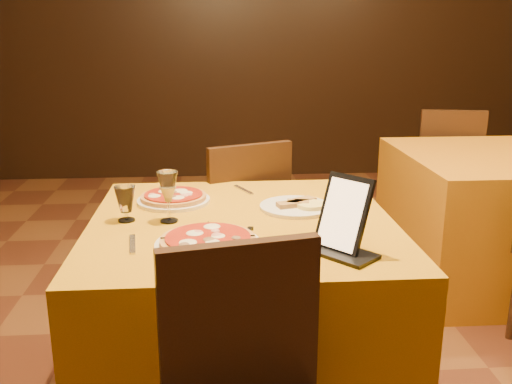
{
  "coord_description": "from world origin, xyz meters",
  "views": [
    {
      "loc": [
        -0.42,
        -2.09,
        1.42
      ],
      "look_at": [
        -0.28,
        -0.15,
        0.86
      ],
      "focal_mm": 40.0,
      "sensor_mm": 36.0,
      "label": 1
    }
  ],
  "objects": [
    {
      "name": "floor",
      "position": [
        0.0,
        0.0,
        -0.01
      ],
      "size": [
        6.0,
        7.0,
        0.01
      ],
      "primitive_type": "cube",
      "color": "#5E2D19",
      "rests_on": "ground"
    },
    {
      "name": "wall_back",
      "position": [
        0.0,
        3.5,
        1.4
      ],
      "size": [
        6.0,
        0.01,
        2.8
      ],
      "primitive_type": "cube",
      "color": "black",
      "rests_on": "floor"
    },
    {
      "name": "main_table",
      "position": [
        -0.33,
        -0.13,
        0.38
      ],
      "size": [
        1.1,
        1.1,
        0.75
      ],
      "primitive_type": "cube",
      "color": "#BA7C0B",
      "rests_on": "floor"
    },
    {
      "name": "side_table",
      "position": [
        1.19,
        0.91,
        0.38
      ],
      "size": [
        1.1,
        1.1,
        0.75
      ],
      "primitive_type": "cube",
      "color": "#BB6D0C",
      "rests_on": "floor"
    },
    {
      "name": "chair_main_far",
      "position": [
        -0.33,
        0.65,
        0.46
      ],
      "size": [
        0.47,
        0.47,
        0.91
      ],
      "primitive_type": null,
      "rotation": [
        0.0,
        0.0,
        3.52
      ],
      "color": "black",
      "rests_on": "floor"
    },
    {
      "name": "chair_side_far",
      "position": [
        1.19,
        1.72,
        0.46
      ],
      "size": [
        0.5,
        0.5,
        0.91
      ],
      "primitive_type": null,
      "rotation": [
        0.0,
        0.0,
        2.94
      ],
      "color": "black",
      "rests_on": "floor"
    },
    {
      "name": "pizza_near",
      "position": [
        -0.45,
        -0.39,
        0.77
      ],
      "size": [
        0.34,
        0.34,
        0.03
      ],
      "rotation": [
        0.0,
        0.0,
        0.29
      ],
      "color": "white",
      "rests_on": "main_table"
    },
    {
      "name": "pizza_far",
      "position": [
        -0.59,
        0.12,
        0.77
      ],
      "size": [
        0.29,
        0.29,
        0.03
      ],
      "rotation": [
        0.0,
        0.0,
        -0.43
      ],
      "color": "white",
      "rests_on": "main_table"
    },
    {
      "name": "cutlet_dish",
      "position": [
        -0.11,
        -0.01,
        0.76
      ],
      "size": [
        0.28,
        0.28,
        0.03
      ],
      "rotation": [
        0.0,
        0.0,
        -0.04
      ],
      "color": "white",
      "rests_on": "main_table"
    },
    {
      "name": "wine_glass",
      "position": [
        -0.59,
        -0.13,
        0.84
      ],
      "size": [
        0.08,
        0.08,
        0.19
      ],
      "primitive_type": null,
      "rotation": [
        0.0,
        0.0,
        -0.26
      ],
      "color": "#E3D981",
      "rests_on": "main_table"
    },
    {
      "name": "water_glass",
      "position": [
        -0.74,
        -0.11,
        0.81
      ],
      "size": [
        0.07,
        0.07,
        0.13
      ],
      "primitive_type": null,
      "rotation": [
        0.0,
        0.0,
        0.18
      ],
      "color": "silver",
      "rests_on": "main_table"
    },
    {
      "name": "tablet",
      "position": [
        -0.03,
        -0.45,
        0.87
      ],
      "size": [
        0.18,
        0.19,
        0.23
      ],
      "primitive_type": "cube",
      "rotation": [
        -0.35,
        0.0,
        -0.85
      ],
      "color": "black",
      "rests_on": "main_table"
    },
    {
      "name": "knife",
      "position": [
        -0.35,
        -0.36,
        0.75
      ],
      "size": [
        0.11,
        0.23,
        0.01
      ],
      "primitive_type": "cube",
      "rotation": [
        0.0,
        0.0,
        1.18
      ],
      "color": "#AAA9B0",
      "rests_on": "main_table"
    },
    {
      "name": "fork_near",
      "position": [
        -0.69,
        -0.35,
        0.75
      ],
      "size": [
        0.04,
        0.17,
        0.01
      ],
      "primitive_type": "cube",
      "rotation": [
        0.0,
        0.0,
        1.7
      ],
      "color": "silver",
      "rests_on": "main_table"
    },
    {
      "name": "fork_far",
      "position": [
        -0.3,
        0.27,
        0.75
      ],
      "size": [
        0.08,
        0.15,
        0.01
      ],
      "primitive_type": "cube",
      "rotation": [
        0.0,
        0.0,
        1.99
      ],
      "color": "silver",
      "rests_on": "main_table"
    }
  ]
}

